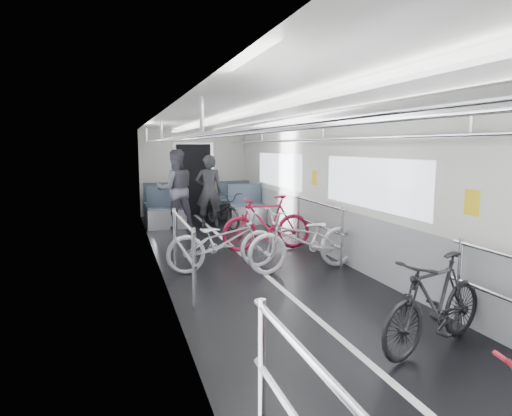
# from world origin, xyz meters

# --- Properties ---
(car_shell) EXTENTS (3.02, 14.01, 2.41)m
(car_shell) POSITION_xyz_m (0.00, 1.78, 1.13)
(car_shell) COLOR black
(car_shell) RESTS_ON ground
(bike_left_far) EXTENTS (1.82, 0.72, 0.94)m
(bike_left_far) POSITION_xyz_m (-0.55, 0.95, 0.47)
(bike_left_far) COLOR silver
(bike_left_far) RESTS_ON floor
(bike_right_near) EXTENTS (1.60, 0.90, 0.93)m
(bike_right_near) POSITION_xyz_m (0.74, -2.40, 0.46)
(bike_right_near) COLOR black
(bike_right_near) RESTS_ON floor
(bike_right_mid) EXTENTS (1.97, 0.89, 1.00)m
(bike_right_mid) POSITION_xyz_m (0.66, 0.56, 0.50)
(bike_right_mid) COLOR silver
(bike_right_mid) RESTS_ON floor
(bike_right_far) EXTENTS (1.73, 0.51, 1.04)m
(bike_right_far) POSITION_xyz_m (0.55, 2.09, 0.52)
(bike_right_far) COLOR maroon
(bike_right_far) RESTS_ON floor
(bike_aisle) EXTENTS (0.96, 1.74, 0.86)m
(bike_aisle) POSITION_xyz_m (0.31, 4.71, 0.43)
(bike_aisle) COLOR black
(bike_aisle) RESTS_ON floor
(person_standing) EXTENTS (0.71, 0.54, 1.75)m
(person_standing) POSITION_xyz_m (0.00, 4.80, 0.87)
(person_standing) COLOR black
(person_standing) RESTS_ON floor
(person_seated) EXTENTS (0.96, 0.78, 1.87)m
(person_seated) POSITION_xyz_m (-0.78, 4.90, 0.94)
(person_seated) COLOR #313039
(person_seated) RESTS_ON floor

